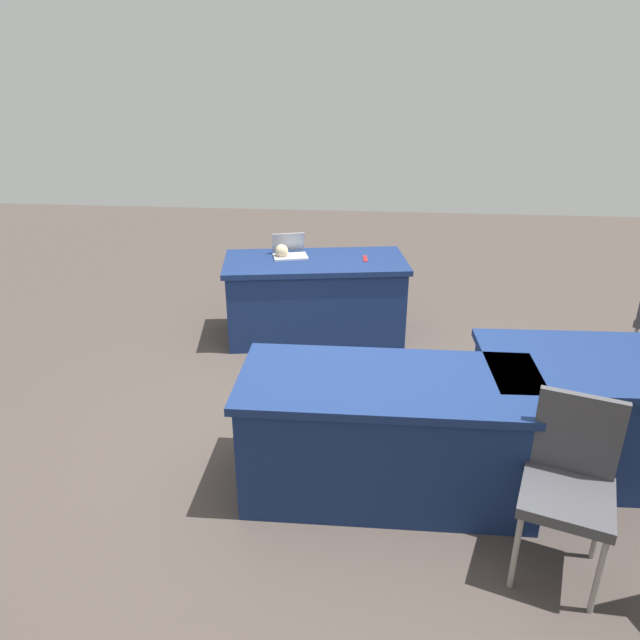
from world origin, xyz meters
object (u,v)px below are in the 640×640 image
object	(u,v)px
table_foreground	(315,298)
table_mid_left	(604,414)
laptop_silver	(290,252)
chair_near_front	(570,477)
yarn_ball	(282,251)
scissors_red	(365,259)
table_mid_right	(387,434)

from	to	relation	value
table_foreground	table_mid_left	distance (m)	2.79
laptop_silver	chair_near_front	bearing A→B (deg)	107.07
laptop_silver	yarn_ball	bearing A→B (deg)	22.20
laptop_silver	scissors_red	size ratio (longest dim) A/B	2.13
laptop_silver	yarn_ball	size ratio (longest dim) A/B	3.05
table_mid_left	table_mid_right	world-z (taller)	same
table_mid_right	laptop_silver	distance (m)	2.54
table_mid_left	table_mid_right	size ratio (longest dim) A/B	0.91
table_mid_left	laptop_silver	distance (m)	3.08
yarn_ball	table_foreground	bearing A→B (deg)	171.74
yarn_ball	scissors_red	xyz separation A→B (m)	(-0.79, -0.02, -0.06)
chair_near_front	laptop_silver	world-z (taller)	laptop_silver
chair_near_front	yarn_ball	world-z (taller)	chair_near_front
table_mid_left	chair_near_front	world-z (taller)	chair_near_front
table_mid_right	laptop_silver	bearing A→B (deg)	-68.27
table_mid_right	scissors_red	size ratio (longest dim) A/B	10.00
table_mid_left	yarn_ball	world-z (taller)	yarn_ball
table_mid_right	scissors_red	world-z (taller)	scissors_red
laptop_silver	yarn_ball	xyz separation A→B (m)	(0.07, 0.05, 0.02)
table_mid_left	table_mid_right	distance (m)	1.45
table_mid_right	yarn_ball	size ratio (longest dim) A/B	14.35
table_mid_right	chair_near_front	distance (m)	1.07
table_foreground	laptop_silver	size ratio (longest dim) A/B	4.74
yarn_ball	chair_near_front	bearing A→B (deg)	123.94
table_mid_left	yarn_ball	bearing A→B (deg)	-38.66
table_foreground	table_mid_left	xyz separation A→B (m)	(-2.07, 1.87, -0.00)
table_foreground	chair_near_front	distance (m)	3.19
table_mid_left	table_foreground	bearing A→B (deg)	-42.07
chair_near_front	table_foreground	bearing A→B (deg)	-41.84
table_mid_right	table_foreground	bearing A→B (deg)	-73.23
table_mid_right	chair_near_front	size ratio (longest dim) A/B	1.86
table_foreground	scissors_red	world-z (taller)	scissors_red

